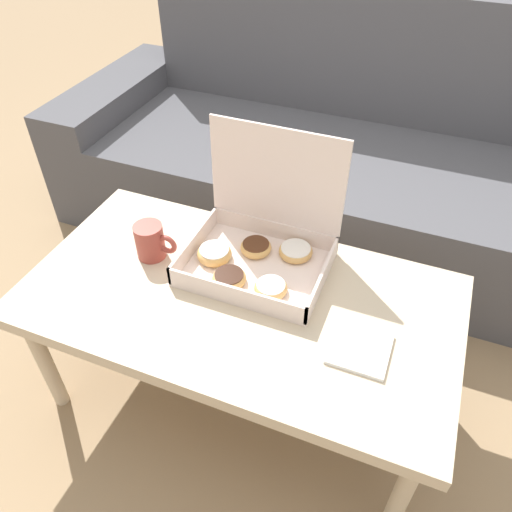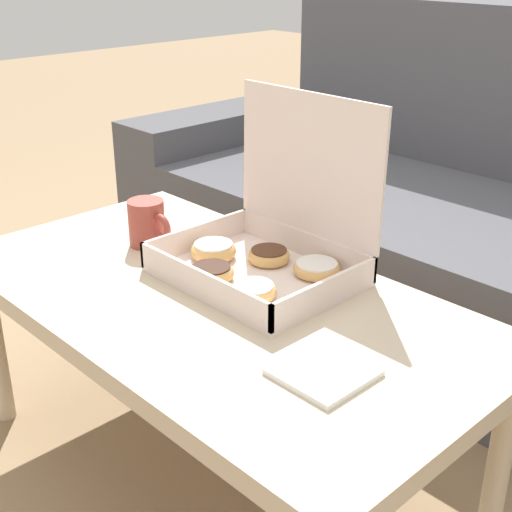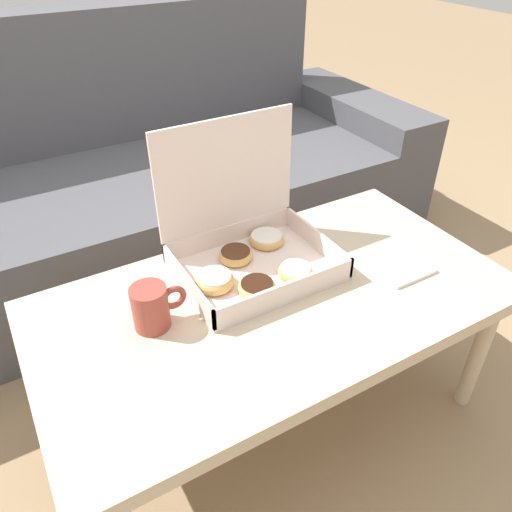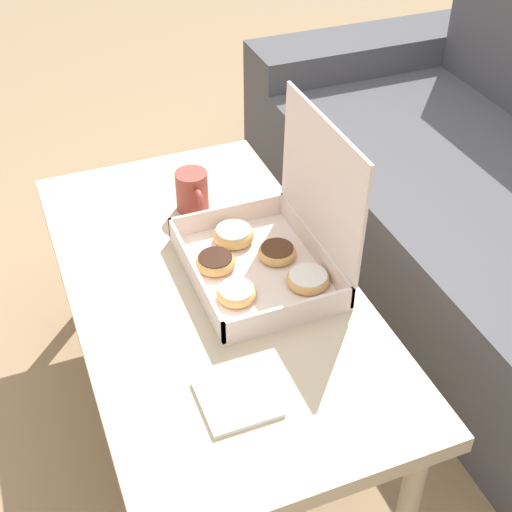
# 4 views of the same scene
# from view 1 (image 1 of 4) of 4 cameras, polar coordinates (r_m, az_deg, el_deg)

# --- Properties ---
(ground_plane) EXTENTS (12.00, 12.00, 0.00)m
(ground_plane) POSITION_cam_1_polar(r_m,az_deg,el_deg) (1.77, 0.39, -11.04)
(ground_plane) COLOR #937756
(couch) EXTENTS (2.26, 0.89, 0.91)m
(couch) POSITION_cam_1_polar(r_m,az_deg,el_deg) (2.19, 8.80, 10.78)
(couch) COLOR #4C4C51
(couch) RESTS_ON ground_plane
(coffee_table) EXTENTS (1.16, 0.61, 0.45)m
(coffee_table) POSITION_cam_1_polar(r_m,az_deg,el_deg) (1.36, -1.99, -5.70)
(coffee_table) COLOR #C6B293
(coffee_table) RESTS_ON ground_plane
(pastry_box) EXTENTS (0.39, 0.31, 0.36)m
(pastry_box) POSITION_cam_1_polar(r_m,az_deg,el_deg) (1.38, 0.25, 1.34)
(pastry_box) COLOR silver
(pastry_box) RESTS_ON coffee_table
(coffee_mug) EXTENTS (0.13, 0.08, 0.11)m
(coffee_mug) POSITION_cam_1_polar(r_m,az_deg,el_deg) (1.44, -11.91, 1.66)
(coffee_mug) COLOR #993D33
(coffee_mug) RESTS_ON coffee_table
(napkin_stack) EXTENTS (0.14, 0.14, 0.01)m
(napkin_stack) POSITION_cam_1_polar(r_m,az_deg,el_deg) (1.23, 11.78, -10.34)
(napkin_stack) COLOR white
(napkin_stack) RESTS_ON coffee_table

